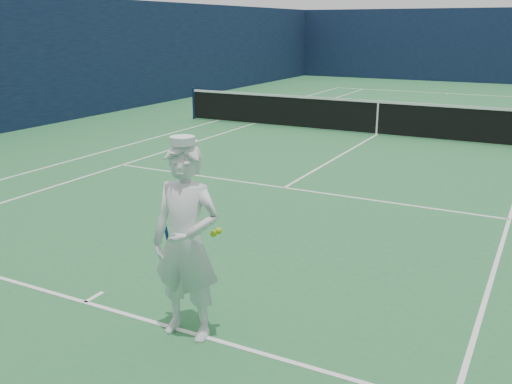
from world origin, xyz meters
TOP-DOWN VIEW (x-y plane):
  - ground at (0.00, 0.00)m, footprint 80.00×80.00m
  - court_markings at (0.00, 0.00)m, footprint 11.03×23.83m
  - windscreen_fence at (0.00, 0.00)m, footprint 20.12×36.12m
  - tennis_net at (0.00, 0.00)m, footprint 12.88×0.09m
  - tennis_player at (1.46, -11.89)m, footprint 0.83×0.53m

SIDE VIEW (x-z plane):
  - ground at x=0.00m, z-range 0.00..0.00m
  - court_markings at x=0.00m, z-range 0.00..0.01m
  - tennis_net at x=0.00m, z-range 0.02..1.09m
  - tennis_player at x=1.46m, z-range -0.02..2.07m
  - windscreen_fence at x=0.00m, z-range 0.00..4.00m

